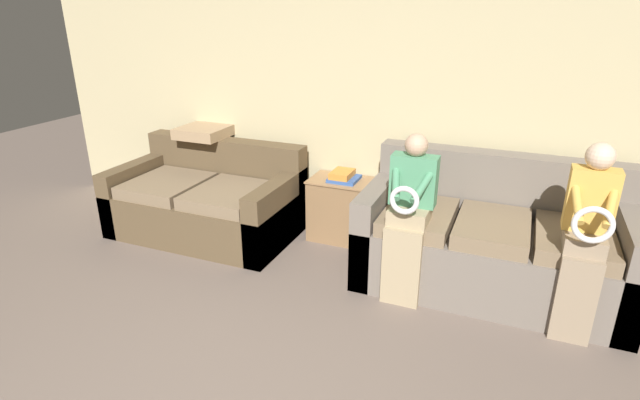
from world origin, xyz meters
The scene contains 8 objects.
wall_back centered at (0.00, 3.08, 1.27)m, with size 7.05×0.06×2.55m.
couch_main centered at (1.07, 2.51, 0.35)m, with size 1.93×0.97×0.96m.
couch_side centered at (-1.49, 2.50, 0.30)m, with size 1.68×0.97×0.83m.
child_left_seated centered at (0.51, 2.10, 0.67)m, with size 0.33×0.37×1.22m.
child_right_seated centered at (1.63, 2.10, 0.70)m, with size 0.29×0.37×1.27m.
side_shelf centered at (-0.24, 2.83, 0.30)m, with size 0.61×0.39×0.58m.
book_stack centered at (-0.25, 2.82, 0.62)m, with size 0.25×0.26×0.09m.
throw_pillow centered at (-1.71, 2.85, 0.88)m, with size 0.45×0.45×0.10m.
Camera 1 is at (1.17, -1.14, 2.05)m, focal length 28.00 mm.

